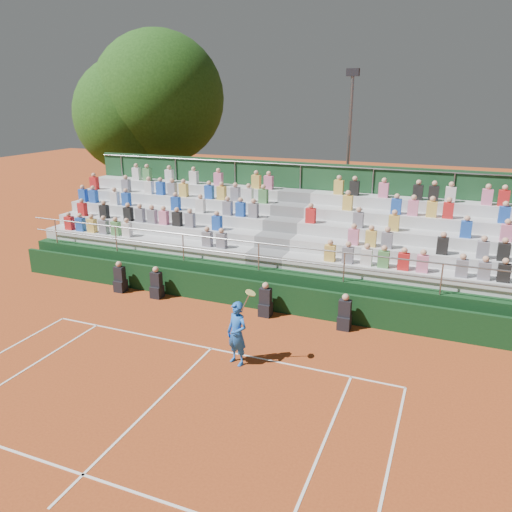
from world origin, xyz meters
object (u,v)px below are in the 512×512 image
at_px(tree_west, 132,115).
at_px(tree_east, 159,98).
at_px(tennis_player, 237,333).
at_px(floodlight_mast, 349,143).

relative_size(tree_west, tree_east, 0.87).
distance_m(tennis_player, tree_east, 18.45).
height_order(tree_west, floodlight_mast, tree_west).
distance_m(tree_west, floodlight_mast, 12.20).
bearing_deg(tennis_player, tree_east, 128.25).
bearing_deg(tree_west, floodlight_mast, 3.23).
relative_size(tennis_player, floodlight_mast, 0.27).
distance_m(tree_west, tree_east, 1.78).
bearing_deg(floodlight_mast, tennis_player, -89.65).
distance_m(tree_east, floodlight_mast, 10.92).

